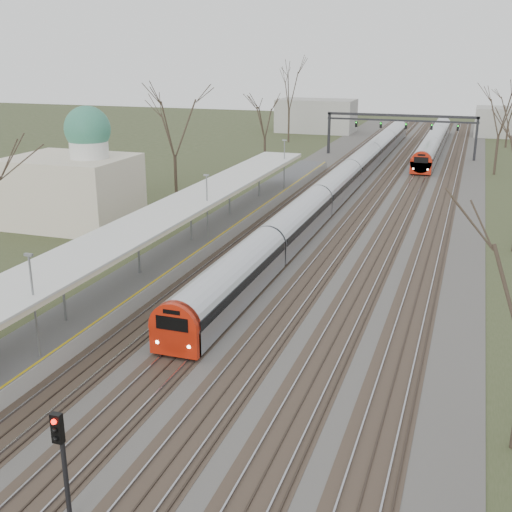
{
  "coord_description": "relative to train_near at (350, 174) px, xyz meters",
  "views": [
    {
      "loc": [
        10.48,
        -8.22,
        14.59
      ],
      "look_at": [
        -2.16,
        28.86,
        2.0
      ],
      "focal_mm": 45.0,
      "sensor_mm": 36.0,
      "label": 1
    }
  ],
  "objects": [
    {
      "name": "track_bed",
      "position": [
        2.76,
        -7.22,
        -1.42
      ],
      "size": [
        24.0,
        160.0,
        0.22
      ],
      "color": "#474442",
      "rests_on": "ground"
    },
    {
      "name": "platform",
      "position": [
        -6.55,
        -24.72,
        -0.98
      ],
      "size": [
        3.5,
        69.0,
        1.0
      ],
      "primitive_type": "cube",
      "color": "#9E9B93",
      "rests_on": "ground"
    },
    {
      "name": "canopy",
      "position": [
        -6.55,
        -29.24,
        2.45
      ],
      "size": [
        4.1,
        50.0,
        3.11
      ],
      "color": "slate",
      "rests_on": "platform"
    },
    {
      "name": "dome_building",
      "position": [
        -19.21,
        -24.22,
        2.24
      ],
      "size": [
        10.0,
        8.0,
        10.3
      ],
      "color": "beige",
      "rests_on": "ground"
    },
    {
      "name": "signal_gantry",
      "position": [
        2.79,
        22.77,
        3.43
      ],
      "size": [
        21.0,
        0.59,
        6.08
      ],
      "color": "black",
      "rests_on": "ground"
    },
    {
      "name": "tree_west_far",
      "position": [
        -14.5,
        -14.22,
        6.54
      ],
      "size": [
        5.5,
        5.5,
        11.33
      ],
      "color": "#2D231C",
      "rests_on": "ground"
    },
    {
      "name": "train_near",
      "position": [
        0.0,
        0.0,
        0.0
      ],
      "size": [
        2.62,
        90.21,
        3.05
      ],
      "color": "#B8BBC3",
      "rests_on": "ground"
    },
    {
      "name": "train_far",
      "position": [
        7.0,
        30.96,
        0.0
      ],
      "size": [
        2.62,
        45.21,
        3.05
      ],
      "color": "#B8BBC3",
      "rests_on": "ground"
    },
    {
      "name": "signal_post",
      "position": [
        1.75,
        -56.23,
        1.25
      ],
      "size": [
        0.35,
        0.45,
        4.1
      ],
      "color": "black",
      "rests_on": "ground"
    }
  ]
}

